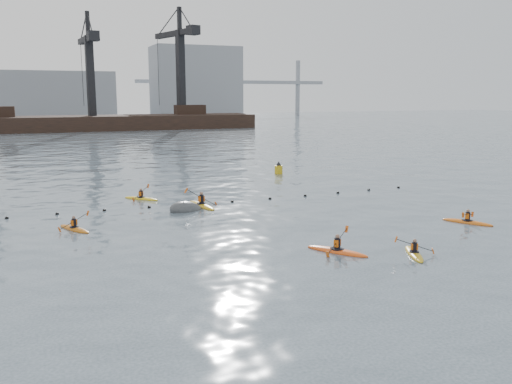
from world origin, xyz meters
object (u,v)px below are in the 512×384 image
kayaker_1 (414,253)px  mooring_buoy (186,210)px  kayaker_0 (337,250)px  kayaker_5 (141,198)px  kayaker_2 (74,228)px  nav_buoy (279,170)px  kayaker_4 (467,222)px  kayaker_3 (202,205)px

kayaker_1 → mooring_buoy: kayaker_1 is taller
kayaker_0 → kayaker_1: (3.29, -1.78, -0.01)m
kayaker_5 → mooring_buoy: bearing=-111.5°
kayaker_5 → mooring_buoy: (2.11, -5.10, -0.09)m
kayaker_2 → kayaker_5: kayaker_5 is taller
kayaker_2 → nav_buoy: nav_buoy is taller
kayaker_4 → nav_buoy: bearing=-115.2°
kayaker_1 → mooring_buoy: bearing=142.9°
kayaker_0 → mooring_buoy: size_ratio=1.25×
kayaker_4 → mooring_buoy: (-14.94, 10.09, -0.09)m
kayaker_2 → kayaker_5: bearing=28.6°
kayaker_0 → kayaker_3: kayaker_3 is taller
kayaker_2 → kayaker_3: kayaker_3 is taller
kayaker_1 → nav_buoy: nav_buoy is taller
kayaker_0 → kayaker_3: bearing=69.0°
kayaker_1 → kayaker_3: bearing=137.3°
kayaker_1 → kayaker_4: kayaker_1 is taller
mooring_buoy → nav_buoy: 18.45m
kayaker_2 → mooring_buoy: 7.90m
mooring_buoy → nav_buoy: (12.90, 13.18, 0.43)m
kayaker_0 → kayaker_2: 15.30m
kayaker_3 → nav_buoy: (11.56, 12.27, 0.32)m
mooring_buoy → kayaker_2: bearing=-159.8°
kayaker_0 → mooring_buoy: (-4.37, 12.49, -0.10)m
kayaker_2 → kayaker_5: (5.30, 7.82, 0.00)m
kayaker_0 → mooring_buoy: kayaker_0 is taller
kayaker_0 → kayaker_2: size_ratio=1.09×
kayaker_0 → kayaker_2: (-11.78, 9.76, -0.01)m
kayaker_0 → kayaker_3: 13.73m
kayaker_0 → kayaker_1: 3.74m
kayaker_5 → nav_buoy: 17.06m
nav_buoy → kayaker_5: bearing=-151.7°
kayaker_4 → mooring_buoy: size_ratio=1.19×
kayaker_2 → mooring_buoy: size_ratio=1.15×
mooring_buoy → kayaker_0: bearing=-70.7°
kayaker_1 → kayaker_2: 18.98m
kayaker_3 → kayaker_1: bearing=-77.5°
kayaker_0 → kayaker_4: kayaker_0 is taller
kayaker_3 → kayaker_4: 17.48m
kayaker_3 → kayaker_2: bearing=-167.6°
kayaker_4 → mooring_buoy: 18.03m
kayaker_4 → kayaker_5: 22.83m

